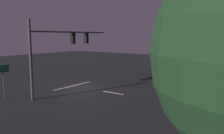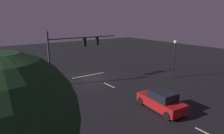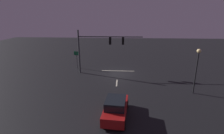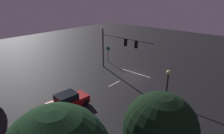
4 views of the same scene
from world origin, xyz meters
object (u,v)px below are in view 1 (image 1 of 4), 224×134
street_lamp_left_kerb (176,50)px  traffic_signal_assembly (61,45)px  car_approaching (203,97)px  route_sign (3,74)px

street_lamp_left_kerb → traffic_signal_assembly: bearing=-29.4°
car_approaching → street_lamp_left_kerb: street_lamp_left_kerb is taller
traffic_signal_assembly → street_lamp_left_kerb: traffic_signal_assembly is taller
traffic_signal_assembly → car_approaching: 12.14m
car_approaching → route_sign: 15.20m
route_sign → street_lamp_left_kerb: bearing=150.7°
traffic_signal_assembly → street_lamp_left_kerb: bearing=150.6°
route_sign → traffic_signal_assembly: bearing=150.8°
traffic_signal_assembly → route_sign: traffic_signal_assembly is taller
traffic_signal_assembly → route_sign: 5.14m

